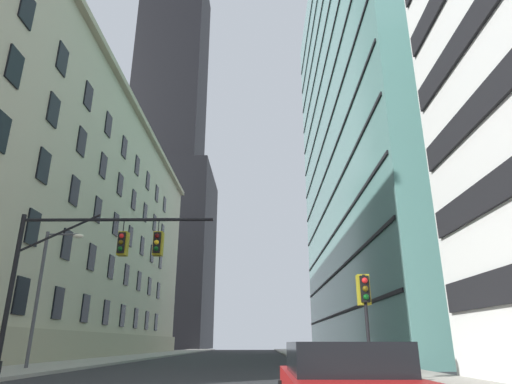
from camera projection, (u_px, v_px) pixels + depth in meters
name	position (u px, v px, depth m)	size (l,w,h in m)	color
station_building	(43.00, 210.00, 42.51)	(14.65, 66.30, 27.39)	#BCAF93
dark_skyscraper	(170.00, 113.00, 119.21)	(25.23, 25.23, 210.81)	black
glass_office_midrise	(403.00, 118.00, 51.31)	(18.80, 45.64, 53.01)	slate
traffic_signal_mast	(95.00, 257.00, 18.63)	(8.60, 0.63, 6.59)	black
traffic_light_near_right	(364.00, 295.00, 15.04)	(0.40, 0.63, 3.46)	black
street_lamppost	(45.00, 283.00, 23.05)	(2.11, 0.32, 7.00)	#47474C
fire_hydrant	(407.00, 366.00, 14.25)	(0.42, 0.26, 0.85)	red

